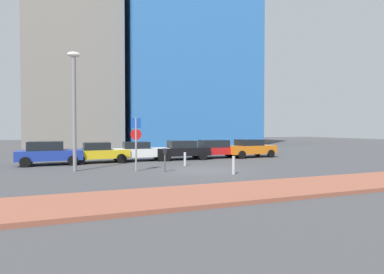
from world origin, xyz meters
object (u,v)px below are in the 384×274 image
at_px(parking_sign_post, 136,138).
at_px(traffic_bollard_near, 234,165).
at_px(parked_car_red, 215,149).
at_px(parked_car_blue, 49,153).
at_px(parked_car_yellow, 99,152).
at_px(parking_meter, 165,157).
at_px(street_lamp, 74,101).
at_px(parked_car_black, 182,150).
at_px(parked_car_orange, 250,148).
at_px(parked_car_white, 139,151).
at_px(traffic_bollard_mid, 185,159).

xyz_separation_m(parking_sign_post, traffic_bollard_near, (4.52, -2.89, -1.40)).
relative_size(parked_car_red, traffic_bollard_near, 4.75).
relative_size(parked_car_blue, parked_car_yellow, 1.00).
height_order(parking_meter, street_lamp, street_lamp).
height_order(parked_car_black, parked_car_orange, parked_car_orange).
bearing_deg(parked_car_yellow, parked_car_white, 4.12).
distance_m(parking_meter, traffic_bollard_near, 3.75).
bearing_deg(traffic_bollard_near, parked_car_white, 111.09).
height_order(parked_car_red, parked_car_orange, parked_car_orange).
relative_size(parked_car_orange, traffic_bollard_near, 4.61).
xyz_separation_m(parked_car_blue, parked_car_red, (12.20, 0.58, -0.04)).
relative_size(street_lamp, traffic_bollard_near, 7.03).
bearing_deg(parked_car_blue, parking_sign_post, -46.89).
distance_m(parked_car_white, parking_meter, 6.35).
relative_size(parking_sign_post, street_lamp, 0.45).
distance_m(parked_car_yellow, traffic_bollard_near, 10.27).
bearing_deg(street_lamp, parked_car_blue, 112.40).
distance_m(parked_car_red, parking_meter, 8.83).
bearing_deg(parking_sign_post, traffic_bollard_near, -32.63).
xyz_separation_m(parked_car_blue, parked_car_yellow, (3.13, 0.27, -0.07)).
bearing_deg(parked_car_red, street_lamp, -157.46).
height_order(parked_car_blue, parked_car_black, parked_car_blue).
relative_size(parked_car_yellow, parked_car_red, 0.90).
xyz_separation_m(parked_car_black, parked_car_orange, (5.92, -0.19, 0.01)).
bearing_deg(parked_car_black, traffic_bollard_near, -89.91).
xyz_separation_m(parked_car_orange, traffic_bollard_near, (-5.91, -8.09, -0.30)).
xyz_separation_m(parked_car_red, traffic_bollard_mid, (-4.05, -4.13, -0.33)).
distance_m(parked_car_red, traffic_bollard_near, 9.04).
distance_m(parked_car_red, street_lamp, 11.92).
bearing_deg(parked_car_orange, parked_car_yellow, 179.34).
distance_m(parked_car_blue, parked_car_yellow, 3.14).
height_order(parked_car_orange, traffic_bollard_near, parked_car_orange).
xyz_separation_m(traffic_bollard_near, traffic_bollard_mid, (-1.11, 4.41, -0.04)).
distance_m(parking_meter, street_lamp, 5.89).
bearing_deg(parked_car_red, parked_car_orange, -8.60).
xyz_separation_m(parked_car_yellow, parked_car_red, (9.07, 0.31, 0.03)).
bearing_deg(parking_meter, traffic_bollard_near, -34.06).
bearing_deg(parked_car_black, parking_sign_post, -129.85).
bearing_deg(street_lamp, parked_car_orange, 16.23).
xyz_separation_m(parked_car_orange, traffic_bollard_mid, (-7.02, -3.68, -0.34)).
height_order(parked_car_black, traffic_bollard_mid, parked_car_black).
relative_size(parked_car_blue, parked_car_black, 0.95).
bearing_deg(traffic_bollard_near, parking_meter, 145.94).
height_order(parked_car_black, street_lamp, street_lamp).
height_order(parked_car_yellow, traffic_bollard_near, parked_car_yellow).
relative_size(parked_car_red, parking_meter, 3.46).
bearing_deg(traffic_bollard_mid, street_lamp, -177.62).
distance_m(parked_car_yellow, parking_meter, 6.85).
distance_m(parked_car_blue, parked_car_white, 6.03).
xyz_separation_m(parked_car_red, traffic_bollard_near, (-2.93, -8.54, -0.29)).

